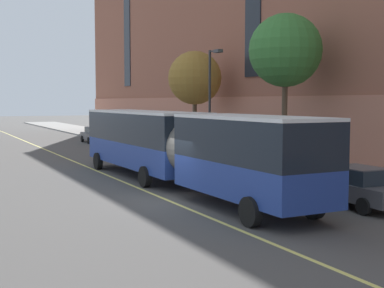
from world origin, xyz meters
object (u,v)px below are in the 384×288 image
at_px(city_bus, 176,144).
at_px(parked_car_darkgray_0, 355,186).
at_px(street_tree_far_uptown, 285,51).
at_px(parked_car_darkgray_1, 94,135).
at_px(street_tree_far_downtown, 195,78).
at_px(street_lamp, 211,94).
at_px(parked_car_navy_4, 198,155).
at_px(parked_car_white_3, 132,142).

height_order(city_bus, parked_car_darkgray_0, city_bus).
xyz_separation_m(city_bus, street_tree_far_uptown, (8.18, 2.73, 4.90)).
xyz_separation_m(parked_car_darkgray_0, parked_car_darkgray_1, (-0.22, 35.50, -0.00)).
distance_m(city_bus, parked_car_darkgray_1, 28.59).
xyz_separation_m(parked_car_darkgray_1, street_tree_far_uptown, (4.09, -25.54, 6.18)).
xyz_separation_m(city_bus, parked_car_darkgray_1, (4.09, 28.27, -1.28)).
height_order(parked_car_darkgray_1, street_tree_far_uptown, street_tree_far_uptown).
xyz_separation_m(street_tree_far_downtown, street_lamp, (-2.21, -6.83, -1.31)).
bearing_deg(street_lamp, street_tree_far_uptown, -65.52).
bearing_deg(parked_car_darkgray_0, parked_car_navy_4, 90.12).
relative_size(parked_car_white_3, street_lamp, 0.66).
bearing_deg(parked_car_darkgray_0, street_lamp, 83.62).
bearing_deg(parked_car_white_3, parked_car_darkgray_1, 91.13).
relative_size(parked_car_darkgray_0, street_lamp, 0.65).
bearing_deg(parked_car_navy_4, parked_car_white_3, 89.92).
xyz_separation_m(parked_car_white_3, street_tree_far_downtown, (3.89, -3.48, 5.05)).
relative_size(parked_car_white_3, street_tree_far_uptown, 0.53).
distance_m(parked_car_darkgray_0, street_tree_far_downtown, 22.58).
relative_size(parked_car_darkgray_0, street_tree_far_downtown, 0.60).
bearing_deg(street_tree_far_uptown, city_bus, -161.52).
height_order(parked_car_darkgray_1, parked_car_white_3, same).
xyz_separation_m(parked_car_darkgray_0, street_lamp, (1.66, 14.83, 3.75)).
distance_m(parked_car_darkgray_0, street_tree_far_uptown, 12.35).
xyz_separation_m(city_bus, parked_car_navy_4, (4.28, 6.18, -1.28)).
height_order(parked_car_white_3, street_tree_far_downtown, street_tree_far_downtown).
bearing_deg(city_bus, parked_car_navy_4, 55.28).
relative_size(city_bus, parked_car_darkgray_1, 4.55).
distance_m(city_bus, parked_car_navy_4, 7.62).
bearing_deg(street_tree_far_downtown, parked_car_darkgray_1, 106.47).
xyz_separation_m(parked_car_navy_4, street_tree_far_uptown, (3.90, -3.44, 6.18)).
bearing_deg(street_lamp, parked_car_darkgray_0, -96.38).
bearing_deg(parked_car_darkgray_1, street_tree_far_downtown, -73.53).
bearing_deg(parked_car_darkgray_0, city_bus, 120.80).
xyz_separation_m(parked_car_darkgray_0, street_tree_far_uptown, (3.87, 9.97, 6.18)).
distance_m(street_tree_far_downtown, street_lamp, 7.30).
height_order(parked_car_darkgray_0, parked_car_white_3, same).
height_order(parked_car_darkgray_0, parked_car_navy_4, same).
height_order(parked_car_darkgray_1, street_tree_far_downtown, street_tree_far_downtown).
distance_m(parked_car_white_3, street_lamp, 11.10).
height_order(parked_car_white_3, parked_car_navy_4, same).
bearing_deg(street_lamp, street_tree_far_downtown, 72.05).
bearing_deg(street_lamp, parked_car_darkgray_1, 95.18).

